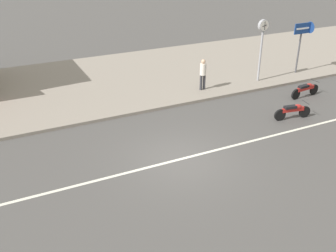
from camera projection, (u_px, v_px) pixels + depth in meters
name	position (u px, v px, depth m)	size (l,w,h in m)	color
ground_plane	(181.00, 159.00, 15.25)	(160.00, 160.00, 0.00)	#4C4947
lane_centre_stripe	(181.00, 159.00, 15.25)	(50.40, 0.14, 0.01)	silver
kerb_strip	(105.00, 81.00, 22.96)	(68.00, 10.00, 0.15)	gray
motorcycle_0	(306.00, 89.00, 20.85)	(1.95, 0.56, 0.80)	black
motorcycle_1	(293.00, 111.00, 18.36)	(1.86, 0.59, 0.80)	black
street_clock	(262.00, 36.00, 21.72)	(0.64, 0.22, 3.51)	#9E9EA3
arrow_signboard	(309.00, 30.00, 23.23)	(1.54, 0.68, 3.05)	#4C4C51
pedestrian_near_clock	(203.00, 72.00, 21.15)	(0.34, 0.34, 1.70)	#333338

